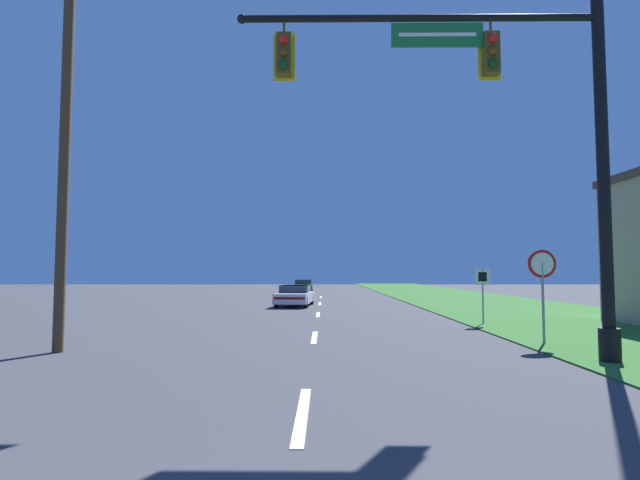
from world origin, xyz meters
TOP-DOWN VIEW (x-y plane):
  - grass_verge_right at (10.50, 30.00)m, footprint 10.00×110.00m
  - road_center_line at (0.00, 22.00)m, footprint 0.16×34.80m
  - signal_mast at (4.54, 9.87)m, footprint 8.28×0.47m
  - car_ahead at (-1.41, 27.95)m, footprint 2.17×4.72m
  - far_car at (-1.83, 49.13)m, footprint 1.82×4.61m
  - stop_sign at (6.19, 12.59)m, footprint 0.76×0.07m
  - route_sign_post at (6.18, 17.69)m, footprint 0.55×0.06m
  - utility_pole_near at (-6.16, 11.19)m, footprint 1.80×0.26m

SIDE VIEW (x-z plane):
  - road_center_line at x=0.00m, z-range 0.00..0.01m
  - grass_verge_right at x=10.50m, z-range 0.00..0.04m
  - car_ahead at x=-1.41m, z-range 0.01..1.20m
  - far_car at x=-1.83m, z-range 0.01..1.20m
  - route_sign_post at x=6.18m, z-range 0.51..2.54m
  - stop_sign at x=6.19m, z-range 0.61..3.12m
  - signal_mast at x=4.54m, z-range 0.88..9.33m
  - utility_pole_near at x=-6.16m, z-range 0.16..10.30m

